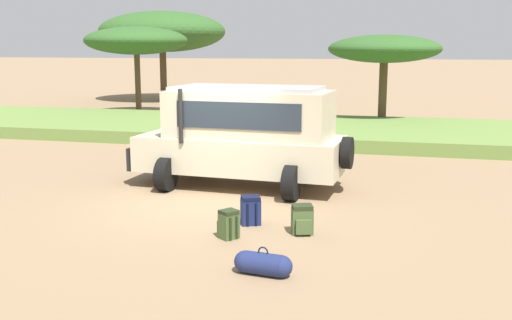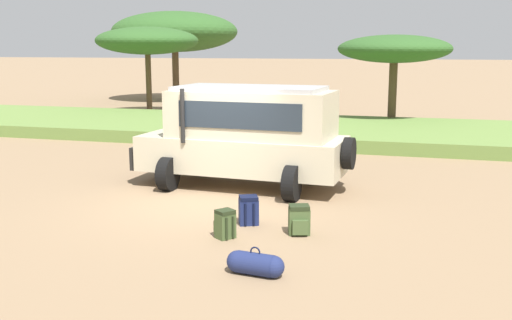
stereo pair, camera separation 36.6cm
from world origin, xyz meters
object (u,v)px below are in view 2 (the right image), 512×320
at_px(safari_vehicle, 247,134).
at_px(backpack_cluster_center, 299,220).
at_px(acacia_tree_far_left, 175,32).
at_px(acacia_tree_centre_back, 394,49).
at_px(acacia_tree_left_mid, 147,41).
at_px(duffel_bag_low_black_case, 255,264).
at_px(backpack_near_rear_wheel, 225,224).
at_px(backpack_beside_front_wheel, 249,210).

xyz_separation_m(safari_vehicle, backpack_cluster_center, (2.01, -3.34, -1.03)).
bearing_deg(acacia_tree_far_left, backpack_cluster_center, -62.07).
xyz_separation_m(safari_vehicle, acacia_tree_centre_back, (2.71, 12.11, 1.96)).
distance_m(backpack_cluster_center, acacia_tree_left_mid, 20.37).
bearing_deg(duffel_bag_low_black_case, backpack_near_rear_wheel, 123.13).
bearing_deg(acacia_tree_centre_back, duffel_bag_low_black_case, -93.01).
relative_size(safari_vehicle, backpack_near_rear_wheel, 10.40).
distance_m(backpack_cluster_center, acacia_tree_centre_back, 15.76).
bearing_deg(backpack_near_rear_wheel, backpack_cluster_center, 25.21).
bearing_deg(acacia_tree_far_left, backpack_near_rear_wheel, -64.81).
bearing_deg(acacia_tree_left_mid, duffel_bag_low_black_case, -60.01).
distance_m(backpack_beside_front_wheel, acacia_tree_far_left, 27.87).
distance_m(backpack_near_rear_wheel, acacia_tree_left_mid, 20.22).
bearing_deg(backpack_near_rear_wheel, acacia_tree_far_left, 115.19).
bearing_deg(safari_vehicle, backpack_beside_front_wheel, -72.48).
bearing_deg(backpack_cluster_center, backpack_beside_front_wheel, 161.37).
height_order(backpack_beside_front_wheel, backpack_cluster_center, backpack_beside_front_wheel).
xyz_separation_m(backpack_near_rear_wheel, acacia_tree_left_mid, (-9.88, 17.32, 3.38)).
relative_size(backpack_cluster_center, acacia_tree_left_mid, 0.11).
distance_m(safari_vehicle, duffel_bag_low_black_case, 5.85).
height_order(backpack_near_rear_wheel, acacia_tree_far_left, acacia_tree_far_left).
height_order(backpack_beside_front_wheel, acacia_tree_left_mid, acacia_tree_left_mid).
xyz_separation_m(acacia_tree_left_mid, acacia_tree_centre_back, (11.81, -1.29, -0.39)).
bearing_deg(safari_vehicle, backpack_cluster_center, -58.99).
height_order(backpack_cluster_center, acacia_tree_far_left, acacia_tree_far_left).
height_order(safari_vehicle, backpack_beside_front_wheel, safari_vehicle).
distance_m(backpack_near_rear_wheel, duffel_bag_low_black_case, 1.84).
distance_m(safari_vehicle, backpack_beside_front_wheel, 3.29).
height_order(backpack_cluster_center, acacia_tree_centre_back, acacia_tree_centre_back).
height_order(acacia_tree_far_left, acacia_tree_centre_back, acacia_tree_far_left).
bearing_deg(acacia_tree_centre_back, acacia_tree_left_mid, 173.79).
bearing_deg(duffel_bag_low_black_case, safari_vehicle, 108.14).
bearing_deg(backpack_beside_front_wheel, acacia_tree_far_left, 116.32).
xyz_separation_m(safari_vehicle, backpack_beside_front_wheel, (0.94, -2.98, -1.02)).
relative_size(backpack_beside_front_wheel, backpack_near_rear_wheel, 1.07).
bearing_deg(acacia_tree_far_left, duffel_bag_low_black_case, -64.32).
distance_m(backpack_beside_front_wheel, acacia_tree_left_mid, 19.51).
xyz_separation_m(safari_vehicle, backpack_near_rear_wheel, (0.78, -3.92, -1.04)).
xyz_separation_m(backpack_cluster_center, backpack_near_rear_wheel, (-1.23, -0.58, -0.01)).
height_order(duffel_bag_low_black_case, acacia_tree_left_mid, acacia_tree_left_mid).
xyz_separation_m(backpack_cluster_center, acacia_tree_left_mid, (-11.11, 16.74, 3.37)).
xyz_separation_m(backpack_near_rear_wheel, acacia_tree_centre_back, (1.93, 16.03, 3.00)).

